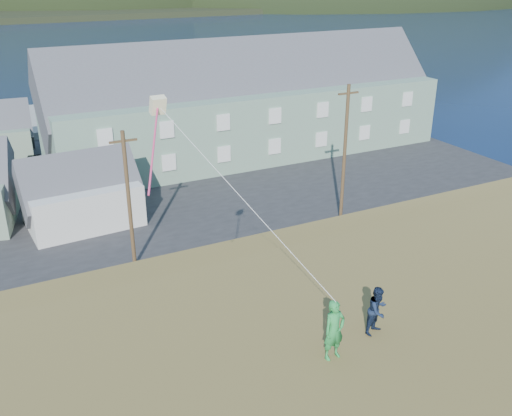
{
  "coord_description": "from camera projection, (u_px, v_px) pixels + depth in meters",
  "views": [
    {
      "loc": [
        -7.71,
        -29.48,
        17.21
      ],
      "look_at": [
        1.24,
        -11.98,
        8.8
      ],
      "focal_mm": 40.0,
      "sensor_mm": 36.0,
      "label": 1
    }
  ],
  "objects": [
    {
      "name": "ground",
      "position": [
        147.0,
        277.0,
        34.13
      ],
      "size": [
        900.0,
        900.0,
        0.0
      ],
      "primitive_type": "plane",
      "color": "#0A1638",
      "rests_on": "ground"
    },
    {
      "name": "grass_strip",
      "position": [
        157.0,
        292.0,
        32.47
      ],
      "size": [
        110.0,
        8.0,
        0.1
      ],
      "primitive_type": "cube",
      "color": "#4C3D19",
      "rests_on": "ground"
    },
    {
      "name": "waterfront_lot",
      "position": [
        87.0,
        186.0,
        48.02
      ],
      "size": [
        72.0,
        36.0,
        0.12
      ],
      "primitive_type": "cube",
      "color": "#28282B",
      "rests_on": "ground"
    },
    {
      "name": "lodge",
      "position": [
        248.0,
        102.0,
        54.6
      ],
      "size": [
        37.98,
        10.8,
        13.34
      ],
      "rotation": [
        0.0,
        0.0,
        -0.0
      ],
      "color": "gray",
      "rests_on": "waterfront_lot"
    },
    {
      "name": "shed_white",
      "position": [
        81.0,
        193.0,
        40.02
      ],
      "size": [
        8.3,
        5.8,
        6.37
      ],
      "rotation": [
        0.0,
        0.0,
        0.06
      ],
      "color": "silver",
      "rests_on": "waterfront_lot"
    },
    {
      "name": "utility_poles",
      "position": [
        99.0,
        200.0,
        32.63
      ],
      "size": [
        36.22,
        0.24,
        9.79
      ],
      "color": "#47331E",
      "rests_on": "waterfront_lot"
    },
    {
      "name": "kite_flyer_green",
      "position": [
        334.0,
        330.0,
        15.44
      ],
      "size": [
        0.68,
        0.47,
        1.78
      ],
      "primitive_type": "imported",
      "rotation": [
        0.0,
        0.0,
        0.07
      ],
      "color": "#24863C",
      "rests_on": "hillside"
    },
    {
      "name": "kite_flyer_navy",
      "position": [
        378.0,
        310.0,
        16.57
      ],
      "size": [
        0.87,
        0.77,
        1.51
      ],
      "primitive_type": "imported",
      "rotation": [
        0.0,
        0.0,
        0.32
      ],
      "color": "#131E35",
      "rests_on": "hillside"
    },
    {
      "name": "kite_rig",
      "position": [
        159.0,
        114.0,
        16.93
      ],
      "size": [
        1.98,
        3.19,
        7.81
      ],
      "color": "beige",
      "rests_on": "ground"
    }
  ]
}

